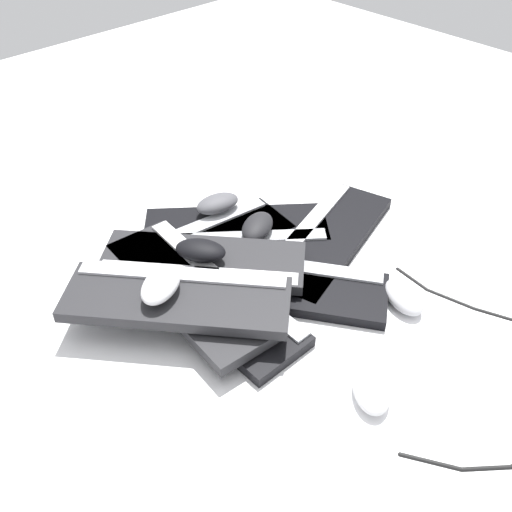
{
  "coord_description": "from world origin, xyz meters",
  "views": [
    {
      "loc": [
        0.68,
        -0.7,
        0.85
      ],
      "look_at": [
        -0.02,
        -0.04,
        0.04
      ],
      "focal_mm": 40.0,
      "sensor_mm": 36.0,
      "label": 1
    }
  ],
  "objects_px": {
    "keyboard_3": "(201,247)",
    "mouse_2": "(161,285)",
    "keyboard_2": "(236,228)",
    "keyboard_7": "(203,262)",
    "mouse_5": "(404,297)",
    "keyboard_4": "(215,301)",
    "mouse_3": "(201,250)",
    "keyboard_1": "(327,239)",
    "mouse_4": "(372,389)",
    "keyboard_5": "(190,288)",
    "mouse_1": "(257,227)",
    "keyboard_0": "(284,285)",
    "mouse_0": "(218,203)",
    "keyboard_6": "(177,298)"
  },
  "relations": [
    {
      "from": "keyboard_1",
      "to": "mouse_4",
      "type": "height_order",
      "value": "mouse_4"
    },
    {
      "from": "mouse_4",
      "to": "keyboard_1",
      "type": "bearing_deg",
      "value": -173.66
    },
    {
      "from": "keyboard_1",
      "to": "mouse_4",
      "type": "xyz_separation_m",
      "value": [
        0.34,
        -0.27,
        0.01
      ]
    },
    {
      "from": "keyboard_3",
      "to": "keyboard_6",
      "type": "distance_m",
      "value": 0.24
    },
    {
      "from": "keyboard_3",
      "to": "mouse_0",
      "type": "height_order",
      "value": "mouse_0"
    },
    {
      "from": "mouse_3",
      "to": "mouse_5",
      "type": "relative_size",
      "value": 1.0
    },
    {
      "from": "keyboard_0",
      "to": "mouse_5",
      "type": "bearing_deg",
      "value": 36.69
    },
    {
      "from": "keyboard_0",
      "to": "mouse_1",
      "type": "relative_size",
      "value": 4.07
    },
    {
      "from": "keyboard_1",
      "to": "keyboard_5",
      "type": "xyz_separation_m",
      "value": [
        -0.06,
        -0.36,
        0.03
      ]
    },
    {
      "from": "mouse_0",
      "to": "keyboard_3",
      "type": "bearing_deg",
      "value": -137.02
    },
    {
      "from": "mouse_4",
      "to": "mouse_5",
      "type": "bearing_deg",
      "value": 157.52
    },
    {
      "from": "mouse_0",
      "to": "mouse_3",
      "type": "xyz_separation_m",
      "value": [
        0.14,
        -0.17,
        0.03
      ]
    },
    {
      "from": "mouse_5",
      "to": "mouse_0",
      "type": "bearing_deg",
      "value": -146.29
    },
    {
      "from": "keyboard_3",
      "to": "keyboard_7",
      "type": "xyz_separation_m",
      "value": [
        0.07,
        -0.05,
        0.03
      ]
    },
    {
      "from": "keyboard_2",
      "to": "mouse_3",
      "type": "xyz_separation_m",
      "value": [
        0.07,
        -0.16,
        0.07
      ]
    },
    {
      "from": "keyboard_3",
      "to": "mouse_0",
      "type": "distance_m",
      "value": 0.13
    },
    {
      "from": "keyboard_0",
      "to": "mouse_5",
      "type": "relative_size",
      "value": 4.07
    },
    {
      "from": "keyboard_4",
      "to": "mouse_5",
      "type": "height_order",
      "value": "mouse_5"
    },
    {
      "from": "keyboard_7",
      "to": "mouse_5",
      "type": "relative_size",
      "value": 3.92
    },
    {
      "from": "keyboard_0",
      "to": "keyboard_5",
      "type": "distance_m",
      "value": 0.2
    },
    {
      "from": "mouse_5",
      "to": "keyboard_4",
      "type": "bearing_deg",
      "value": -109.29
    },
    {
      "from": "keyboard_3",
      "to": "mouse_2",
      "type": "relative_size",
      "value": 4.15
    },
    {
      "from": "keyboard_0",
      "to": "mouse_0",
      "type": "xyz_separation_m",
      "value": [
        -0.29,
        0.06,
        0.04
      ]
    },
    {
      "from": "keyboard_2",
      "to": "mouse_3",
      "type": "height_order",
      "value": "mouse_3"
    },
    {
      "from": "mouse_4",
      "to": "mouse_5",
      "type": "distance_m",
      "value": 0.25
    },
    {
      "from": "keyboard_5",
      "to": "keyboard_6",
      "type": "height_order",
      "value": "keyboard_6"
    },
    {
      "from": "mouse_2",
      "to": "mouse_4",
      "type": "distance_m",
      "value": 0.43
    },
    {
      "from": "mouse_0",
      "to": "mouse_5",
      "type": "bearing_deg",
      "value": -68.23
    },
    {
      "from": "keyboard_7",
      "to": "keyboard_0",
      "type": "bearing_deg",
      "value": 33.19
    },
    {
      "from": "keyboard_4",
      "to": "keyboard_7",
      "type": "xyz_separation_m",
      "value": [
        -0.09,
        0.04,
        0.03
      ]
    },
    {
      "from": "keyboard_2",
      "to": "mouse_0",
      "type": "distance_m",
      "value": 0.08
    },
    {
      "from": "keyboard_3",
      "to": "mouse_4",
      "type": "bearing_deg",
      "value": -4.09
    },
    {
      "from": "keyboard_1",
      "to": "mouse_1",
      "type": "distance_m",
      "value": 0.17
    },
    {
      "from": "keyboard_2",
      "to": "mouse_1",
      "type": "relative_size",
      "value": 3.94
    },
    {
      "from": "keyboard_3",
      "to": "mouse_4",
      "type": "distance_m",
      "value": 0.53
    },
    {
      "from": "keyboard_6",
      "to": "keyboard_0",
      "type": "bearing_deg",
      "value": 71.74
    },
    {
      "from": "keyboard_7",
      "to": "mouse_0",
      "type": "relative_size",
      "value": 3.92
    },
    {
      "from": "mouse_1",
      "to": "mouse_5",
      "type": "height_order",
      "value": "mouse_1"
    },
    {
      "from": "keyboard_2",
      "to": "keyboard_7",
      "type": "bearing_deg",
      "value": -66.5
    },
    {
      "from": "keyboard_0",
      "to": "keyboard_7",
      "type": "distance_m",
      "value": 0.18
    },
    {
      "from": "keyboard_1",
      "to": "mouse_1",
      "type": "bearing_deg",
      "value": -133.58
    },
    {
      "from": "keyboard_2",
      "to": "keyboard_6",
      "type": "height_order",
      "value": "keyboard_6"
    },
    {
      "from": "keyboard_6",
      "to": "mouse_0",
      "type": "xyz_separation_m",
      "value": [
        -0.22,
        0.29,
        -0.02
      ]
    },
    {
      "from": "mouse_0",
      "to": "mouse_3",
      "type": "bearing_deg",
      "value": -128.13
    },
    {
      "from": "keyboard_3",
      "to": "mouse_1",
      "type": "xyz_separation_m",
      "value": [
        0.07,
        0.12,
        0.04
      ]
    },
    {
      "from": "keyboard_4",
      "to": "keyboard_6",
      "type": "relative_size",
      "value": 1.02
    },
    {
      "from": "mouse_0",
      "to": "mouse_1",
      "type": "bearing_deg",
      "value": -75.67
    },
    {
      "from": "mouse_2",
      "to": "mouse_3",
      "type": "xyz_separation_m",
      "value": [
        -0.06,
        0.14,
        -0.03
      ]
    },
    {
      "from": "keyboard_5",
      "to": "keyboard_7",
      "type": "relative_size",
      "value": 1.05
    },
    {
      "from": "keyboard_6",
      "to": "mouse_3",
      "type": "bearing_deg",
      "value": 122.1
    }
  ]
}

